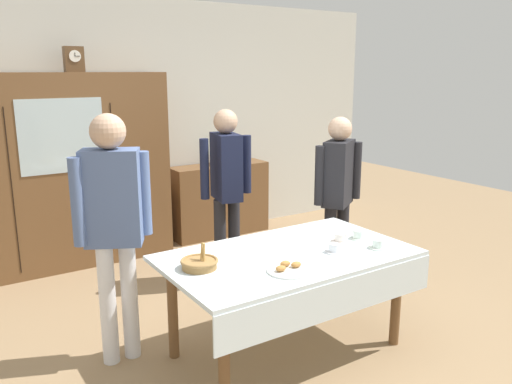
% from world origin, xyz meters
% --- Properties ---
extents(ground_plane, '(12.00, 12.00, 0.00)m').
position_xyz_m(ground_plane, '(0.00, 0.00, 0.00)').
color(ground_plane, '#997A56').
rests_on(ground_plane, ground).
extents(back_wall, '(6.40, 0.10, 2.70)m').
position_xyz_m(back_wall, '(0.00, 2.65, 1.35)').
color(back_wall, silver).
rests_on(back_wall, ground).
extents(dining_table, '(1.70, 0.99, 0.73)m').
position_xyz_m(dining_table, '(0.00, -0.24, 0.63)').
color(dining_table, brown).
rests_on(dining_table, ground).
extents(wall_cabinet, '(2.14, 0.46, 1.92)m').
position_xyz_m(wall_cabinet, '(-0.90, 2.35, 0.96)').
color(wall_cabinet, brown).
rests_on(wall_cabinet, ground).
extents(mantel_clock, '(0.18, 0.11, 0.24)m').
position_xyz_m(mantel_clock, '(-0.68, 2.35, 2.05)').
color(mantel_clock, brown).
rests_on(mantel_clock, wall_cabinet).
extents(bookshelf_low, '(1.18, 0.35, 0.86)m').
position_xyz_m(bookshelf_low, '(0.91, 2.41, 0.43)').
color(bookshelf_low, brown).
rests_on(bookshelf_low, ground).
extents(book_stack, '(0.16, 0.22, 0.13)m').
position_xyz_m(book_stack, '(0.91, 2.40, 0.92)').
color(book_stack, '#664C7A').
rests_on(book_stack, bookshelf_low).
extents(tea_cup_near_left, '(0.13, 0.13, 0.06)m').
position_xyz_m(tea_cup_near_left, '(0.46, -0.22, 0.76)').
color(tea_cup_near_left, white).
rests_on(tea_cup_near_left, dining_table).
extents(tea_cup_mid_left, '(0.13, 0.13, 0.06)m').
position_xyz_m(tea_cup_mid_left, '(0.28, -0.36, 0.75)').
color(tea_cup_mid_left, white).
rests_on(tea_cup_mid_left, dining_table).
extents(tea_cup_far_left, '(0.13, 0.13, 0.06)m').
position_xyz_m(tea_cup_far_left, '(0.62, -0.23, 0.75)').
color(tea_cup_far_left, silver).
rests_on(tea_cup_far_left, dining_table).
extents(tea_cup_back_edge, '(0.13, 0.13, 0.06)m').
position_xyz_m(tea_cup_back_edge, '(0.59, -0.46, 0.76)').
color(tea_cup_back_edge, silver).
rests_on(tea_cup_back_edge, dining_table).
extents(bread_basket, '(0.24, 0.24, 0.16)m').
position_xyz_m(bread_basket, '(-0.63, -0.12, 0.76)').
color(bread_basket, '#9E7542').
rests_on(bread_basket, dining_table).
extents(pastry_plate, '(0.28, 0.28, 0.05)m').
position_xyz_m(pastry_plate, '(-0.19, -0.46, 0.74)').
color(pastry_plate, white).
rests_on(pastry_plate, dining_table).
extents(spoon_back_edge, '(0.12, 0.02, 0.01)m').
position_xyz_m(spoon_back_edge, '(-0.12, -0.19, 0.73)').
color(spoon_back_edge, silver).
rests_on(spoon_back_edge, dining_table).
extents(spoon_mid_right, '(0.12, 0.02, 0.01)m').
position_xyz_m(spoon_mid_right, '(0.06, -0.31, 0.73)').
color(spoon_mid_right, silver).
rests_on(spoon_mid_right, dining_table).
extents(person_behind_table_left, '(0.52, 0.36, 1.55)m').
position_xyz_m(person_behind_table_left, '(1.06, 0.49, 0.94)').
color(person_behind_table_left, '#232328').
rests_on(person_behind_table_left, ground).
extents(person_beside_shelf, '(0.52, 0.34, 1.69)m').
position_xyz_m(person_beside_shelf, '(-1.02, 0.33, 1.03)').
color(person_beside_shelf, silver).
rests_on(person_beside_shelf, ground).
extents(person_near_right_end, '(0.52, 0.39, 1.61)m').
position_xyz_m(person_near_right_end, '(0.28, 1.12, 0.98)').
color(person_near_right_end, '#232328').
rests_on(person_near_right_end, ground).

